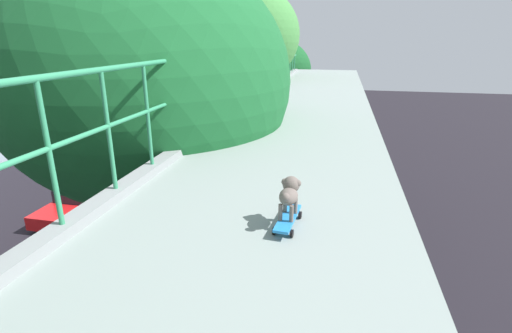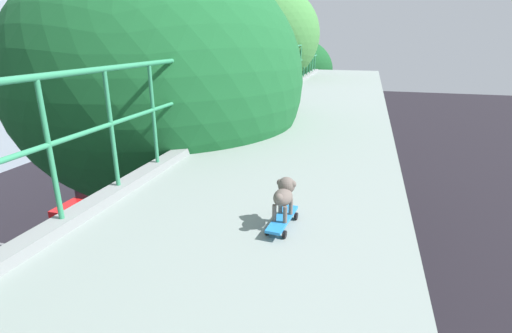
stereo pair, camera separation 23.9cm
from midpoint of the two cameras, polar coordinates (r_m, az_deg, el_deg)
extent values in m
cylinder|color=#339162|center=(3.43, -30.37, 1.36)|extent=(0.04, 0.04, 1.19)
cylinder|color=#339162|center=(4.04, -22.89, 4.77)|extent=(0.04, 0.04, 1.19)
cylinder|color=#339162|center=(4.70, -17.38, 7.22)|extent=(0.04, 0.04, 1.19)
cylinder|color=#339162|center=(5.40, -13.23, 9.00)|extent=(0.04, 0.04, 1.19)
cylinder|color=#339162|center=(6.12, -10.02, 10.34)|extent=(0.04, 0.04, 1.19)
cylinder|color=#339162|center=(6.87, -7.48, 11.36)|extent=(0.04, 0.04, 1.19)
cylinder|color=#339162|center=(7.62, -5.43, 12.17)|extent=(0.04, 0.04, 1.19)
cylinder|color=#339162|center=(8.39, -3.74, 12.83)|extent=(0.04, 0.04, 1.19)
cylinder|color=#339162|center=(9.16, -2.32, 13.36)|extent=(0.04, 0.04, 1.19)
cylinder|color=#339162|center=(9.93, -1.13, 13.80)|extent=(0.04, 0.04, 1.19)
cylinder|color=#339162|center=(10.71, -0.10, 14.18)|extent=(0.04, 0.04, 1.19)
cylinder|color=#339162|center=(11.50, 0.79, 14.50)|extent=(0.04, 0.04, 1.19)
cylinder|color=#339162|center=(12.28, 1.57, 14.78)|extent=(0.04, 0.04, 1.19)
cylinder|color=#339162|center=(13.07, 2.26, 15.02)|extent=(0.04, 0.04, 1.19)
cylinder|color=#339162|center=(13.86, 2.87, 15.23)|extent=(0.04, 0.04, 1.19)
cylinder|color=#339162|center=(14.65, 3.41, 15.42)|extent=(0.04, 0.04, 1.19)
cylinder|color=#339162|center=(15.45, 3.90, 15.59)|extent=(0.04, 0.04, 1.19)
cylinder|color=#339162|center=(16.24, 4.35, 15.74)|extent=(0.04, 0.04, 1.19)
cylinder|color=#339162|center=(17.03, 4.75, 15.87)|extent=(0.04, 0.04, 1.19)
cylinder|color=#339162|center=(17.83, 5.12, 16.00)|extent=(0.04, 0.04, 1.19)
cylinder|color=#339162|center=(18.63, 5.45, 16.11)|extent=(0.04, 0.04, 1.19)
cube|color=silver|center=(14.86, -20.36, -11.16)|extent=(1.86, 4.29, 0.60)
cube|color=#1E232B|center=(14.49, -20.92, -9.55)|extent=(1.67, 2.33, 0.50)
cylinder|color=black|center=(15.61, -14.67, -9.86)|extent=(0.19, 0.64, 0.64)
cylinder|color=black|center=(16.44, -20.29, -8.92)|extent=(0.19, 0.64, 0.64)
cylinder|color=black|center=(13.51, -20.24, -15.37)|extent=(0.19, 0.64, 0.64)
cylinder|color=black|center=(14.47, -26.40, -13.83)|extent=(0.19, 0.64, 0.64)
cube|color=red|center=(19.13, -25.39, -5.12)|extent=(1.75, 4.40, 0.57)
cube|color=#1E232B|center=(19.12, -25.15, -3.28)|extent=(1.52, 1.90, 0.55)
cube|color=silver|center=(19.01, -25.30, -2.31)|extent=(0.36, 0.16, 0.12)
cylinder|color=black|center=(17.70, -25.88, -7.66)|extent=(0.21, 0.64, 0.64)
cylinder|color=black|center=(18.74, -29.96, -6.88)|extent=(0.21, 0.64, 0.64)
cylinder|color=black|center=(19.76, -20.96, -4.24)|extent=(0.21, 0.64, 0.64)
cylinder|color=black|center=(20.70, -24.86, -3.73)|extent=(0.21, 0.64, 0.64)
cube|color=navy|center=(20.58, -9.48, -1.72)|extent=(1.65, 4.23, 0.59)
cube|color=#1E232B|center=(20.25, -9.74, -0.44)|extent=(1.45, 1.97, 0.50)
cylinder|color=black|center=(21.54, -6.23, -1.15)|extent=(0.20, 0.65, 0.65)
cylinder|color=black|center=(22.07, -10.12, -0.84)|extent=(0.20, 0.65, 0.65)
cylinder|color=black|center=(19.23, -8.70, -3.78)|extent=(0.20, 0.65, 0.65)
cylinder|color=black|center=(19.83, -12.96, -3.35)|extent=(0.20, 0.65, 0.65)
cube|color=red|center=(32.50, -8.53, 8.50)|extent=(2.53, 11.75, 3.27)
cube|color=black|center=(32.40, -8.58, 9.50)|extent=(2.55, 10.81, 0.70)
cylinder|color=black|center=(36.21, -4.31, 7.40)|extent=(0.28, 0.96, 0.96)
cylinder|color=black|center=(36.97, -7.95, 7.51)|extent=(0.28, 0.96, 0.96)
cylinder|color=black|center=(29.42, -8.37, 4.56)|extent=(0.28, 0.96, 0.96)
cylinder|color=black|center=(30.35, -12.68, 4.74)|extent=(0.28, 0.96, 0.96)
cylinder|color=#4B372C|center=(9.27, -14.56, -14.51)|extent=(0.37, 0.37, 5.32)
ellipsoid|color=#1C622F|center=(7.84, -17.11, 12.14)|extent=(5.59, 5.59, 4.83)
cylinder|color=brown|center=(16.69, -1.32, 3.77)|extent=(0.36, 0.36, 6.62)
ellipsoid|color=#458C42|center=(16.11, -1.44, 19.12)|extent=(4.03, 4.03, 3.81)
cylinder|color=brown|center=(24.26, 2.42, 6.07)|extent=(0.42, 0.42, 4.57)
ellipsoid|color=#175426|center=(23.73, 2.54, 14.30)|extent=(4.37, 4.37, 3.71)
cube|color=#2682D4|center=(3.34, 2.75, -7.75)|extent=(0.18, 0.56, 0.02)
cylinder|color=black|center=(3.50, 4.69, -7.29)|extent=(0.03, 0.07, 0.07)
cylinder|color=black|center=(3.53, 2.29, -6.99)|extent=(0.03, 0.07, 0.07)
cylinder|color=black|center=(3.19, 3.24, -10.04)|extent=(0.03, 0.07, 0.07)
cylinder|color=black|center=(3.22, 0.60, -9.67)|extent=(0.03, 0.07, 0.07)
cylinder|color=#695D56|center=(3.37, 3.94, -5.90)|extent=(0.04, 0.04, 0.15)
cylinder|color=#695D56|center=(3.39, 2.37, -5.71)|extent=(0.04, 0.04, 0.15)
cylinder|color=#695D56|center=(3.21, 3.22, -7.13)|extent=(0.04, 0.04, 0.15)
cylinder|color=#695D56|center=(3.24, 1.57, -6.92)|extent=(0.04, 0.04, 0.15)
ellipsoid|color=#695D56|center=(3.25, 2.81, -4.53)|extent=(0.18, 0.24, 0.14)
sphere|color=#695D56|center=(3.31, 3.26, -2.76)|extent=(0.15, 0.15, 0.15)
ellipsoid|color=#775152|center=(3.38, 3.53, -2.53)|extent=(0.06, 0.07, 0.04)
sphere|color=#695D56|center=(3.29, 4.21, -2.56)|extent=(0.06, 0.06, 0.06)
sphere|color=#695D56|center=(3.32, 2.32, -2.35)|extent=(0.06, 0.06, 0.06)
sphere|color=#695D56|center=(3.13, 2.27, -4.64)|extent=(0.07, 0.07, 0.07)
camera|label=1|loc=(0.12, -91.73, -0.59)|focal=26.60mm
camera|label=2|loc=(0.12, 88.27, 0.59)|focal=26.60mm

